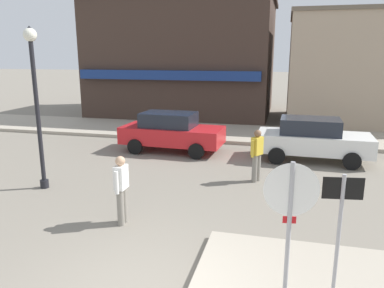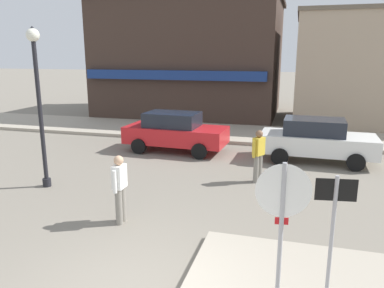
{
  "view_description": "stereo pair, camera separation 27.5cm",
  "coord_description": "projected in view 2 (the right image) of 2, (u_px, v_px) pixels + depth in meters",
  "views": [
    {
      "loc": [
        2.11,
        -4.8,
        3.81
      ],
      "look_at": [
        -0.2,
        4.5,
        1.5
      ],
      "focal_mm": 35.0,
      "sensor_mm": 36.0,
      "label": 1
    },
    {
      "loc": [
        2.38,
        -4.73,
        3.81
      ],
      "look_at": [
        -0.2,
        4.5,
        1.5
      ],
      "focal_mm": 35.0,
      "sensor_mm": 36.0,
      "label": 2
    }
  ],
  "objects": [
    {
      "name": "kerb_far",
      "position": [
        243.0,
        134.0,
        17.94
      ],
      "size": [
        80.0,
        4.0,
        0.15
      ],
      "primitive_type": "cube",
      "color": "#A89E8C",
      "rests_on": "ground"
    },
    {
      "name": "stop_sign",
      "position": [
        282.0,
        213.0,
        5.53
      ],
      "size": [
        0.81,
        0.14,
        2.3
      ],
      "color": "#9E9EA3",
      "rests_on": "ground"
    },
    {
      "name": "one_way_sign",
      "position": [
        333.0,
        225.0,
        5.58
      ],
      "size": [
        0.6,
        0.1,
        2.1
      ],
      "color": "#9E9EA3",
      "rests_on": "ground"
    },
    {
      "name": "lamp_post",
      "position": [
        38.0,
        86.0,
        10.37
      ],
      "size": [
        0.36,
        0.36,
        4.54
      ],
      "color": "black",
      "rests_on": "ground"
    },
    {
      "name": "parked_car_nearest",
      "position": [
        175.0,
        131.0,
        14.91
      ],
      "size": [
        4.08,
        2.03,
        1.56
      ],
      "color": "red",
      "rests_on": "ground"
    },
    {
      "name": "parked_car_second",
      "position": [
        316.0,
        140.0,
        13.47
      ],
      "size": [
        4.05,
        1.97,
        1.56
      ],
      "color": "white",
      "rests_on": "ground"
    },
    {
      "name": "pedestrian_crossing_near",
      "position": [
        120.0,
        187.0,
        8.49
      ],
      "size": [
        0.22,
        0.55,
        1.61
      ],
      "color": "gray",
      "rests_on": "ground"
    },
    {
      "name": "pedestrian_crossing_far",
      "position": [
        258.0,
        154.0,
        11.25
      ],
      "size": [
        0.37,
        0.52,
        1.61
      ],
      "color": "gray",
      "rests_on": "ground"
    },
    {
      "name": "building_corner_shop",
      "position": [
        194.0,
        58.0,
        24.03
      ],
      "size": [
        10.95,
        8.92,
        7.11
      ],
      "color": "#3D2D26",
      "rests_on": "ground"
    },
    {
      "name": "building_storefront_left_near",
      "position": [
        370.0,
        69.0,
        20.32
      ],
      "size": [
        7.93,
        6.75,
        5.99
      ],
      "color": "tan",
      "rests_on": "ground"
    }
  ]
}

